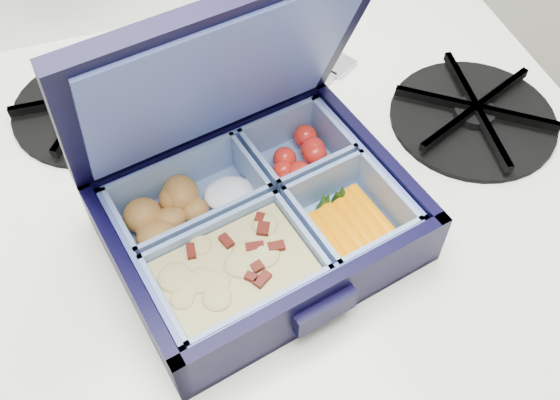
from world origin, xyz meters
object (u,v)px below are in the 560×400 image
object	(u,v)px
fork	(285,114)
burner_grate	(475,112)
stove	(281,355)
bento_box	(260,221)

from	to	relation	value
fork	burner_grate	bearing A→B (deg)	37.96
stove	fork	size ratio (longest dim) A/B	4.68
stove	burner_grate	size ratio (longest dim) A/B	5.60
stove	bento_box	size ratio (longest dim) A/B	3.88
bento_box	fork	world-z (taller)	bento_box
bento_box	burner_grate	distance (m)	0.24
bento_box	fork	distance (m)	0.15
stove	bento_box	world-z (taller)	bento_box
stove	fork	world-z (taller)	fork
bento_box	burner_grate	bearing A→B (deg)	3.60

